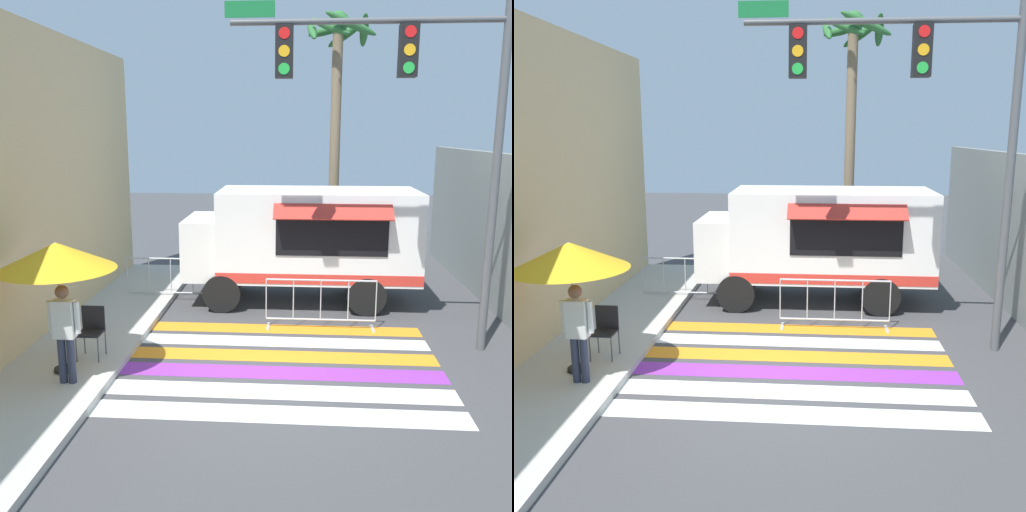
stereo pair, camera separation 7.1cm
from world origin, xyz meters
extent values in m
plane|color=#424244|center=(0.00, 0.00, 0.00)|extent=(60.00, 60.00, 0.00)
cube|color=white|center=(0.00, -1.03, 0.00)|extent=(6.40, 0.56, 0.01)
cube|color=white|center=(0.00, -0.27, 0.00)|extent=(6.40, 0.56, 0.01)
cube|color=purple|center=(0.00, 0.49, 0.00)|extent=(6.40, 0.56, 0.01)
cube|color=orange|center=(0.00, 1.25, 0.00)|extent=(6.40, 0.56, 0.01)
cube|color=white|center=(0.00, 2.01, 0.00)|extent=(6.40, 0.56, 0.01)
cube|color=orange|center=(0.00, 2.77, 0.00)|extent=(6.40, 0.56, 0.01)
cube|color=white|center=(1.06, 4.92, 1.73)|extent=(4.76, 2.26, 2.12)
cube|color=white|center=(-1.32, 4.92, 1.39)|extent=(1.68, 2.08, 1.43)
cube|color=#1E232D|center=(-2.11, 4.92, 1.74)|extent=(0.06, 1.80, 0.54)
cube|color=black|center=(1.34, 3.78, 1.89)|extent=(2.52, 0.03, 0.95)
cube|color=red|center=(1.34, 3.57, 2.45)|extent=(2.62, 0.43, 0.31)
cube|color=red|center=(1.06, 3.78, 0.85)|extent=(4.76, 0.01, 0.24)
cylinder|color=black|center=(-1.18, 3.88, 0.45)|extent=(0.90, 0.22, 0.90)
cylinder|color=black|center=(-1.18, 5.96, 0.45)|extent=(0.90, 0.22, 0.90)
cylinder|color=black|center=(2.18, 3.88, 0.45)|extent=(0.90, 0.22, 0.90)
cylinder|color=black|center=(2.18, 5.96, 0.45)|extent=(0.90, 0.22, 0.90)
cylinder|color=#515456|center=(4.17, 1.89, 3.28)|extent=(0.16, 0.16, 6.57)
cylinder|color=#515456|center=(1.74, 1.89, 6.07)|extent=(4.86, 0.11, 0.11)
cube|color=black|center=(2.47, 1.86, 5.56)|extent=(0.32, 0.28, 0.90)
cylinder|color=red|center=(2.47, 1.72, 5.86)|extent=(0.20, 0.02, 0.20)
cylinder|color=#F2A519|center=(2.47, 1.72, 5.56)|extent=(0.20, 0.02, 0.20)
cylinder|color=green|center=(2.47, 1.72, 5.26)|extent=(0.20, 0.02, 0.20)
cube|color=black|center=(0.29, 1.86, 5.56)|extent=(0.32, 0.28, 0.90)
cylinder|color=red|center=(0.29, 1.72, 5.86)|extent=(0.20, 0.02, 0.20)
cylinder|color=#F2A519|center=(0.29, 1.72, 5.56)|extent=(0.20, 0.02, 0.20)
cylinder|color=green|center=(0.29, 1.72, 5.26)|extent=(0.20, 0.02, 0.20)
cube|color=#197238|center=(-0.33, 1.87, 6.29)|extent=(0.90, 0.02, 0.28)
cylinder|color=black|center=(-3.39, 0.00, 0.17)|extent=(0.36, 0.36, 0.06)
cylinder|color=#B2B2B7|center=(-3.39, 0.00, 1.26)|extent=(0.04, 0.04, 2.25)
cone|color=yellow|center=(-3.39, 0.00, 2.16)|extent=(1.95, 1.95, 0.45)
cylinder|color=#4C4C51|center=(-3.33, 0.39, 0.37)|extent=(0.02, 0.02, 0.46)
cylinder|color=#4C4C51|center=(-2.93, 0.39, 0.37)|extent=(0.02, 0.02, 0.46)
cylinder|color=#4C4C51|center=(-3.33, 0.79, 0.37)|extent=(0.02, 0.02, 0.46)
cylinder|color=#4C4C51|center=(-2.93, 0.79, 0.37)|extent=(0.02, 0.02, 0.46)
cube|color=black|center=(-3.13, 0.59, 0.61)|extent=(0.42, 0.42, 0.03)
cube|color=black|center=(-3.13, 0.79, 0.85)|extent=(0.42, 0.03, 0.44)
cylinder|color=#2D3347|center=(-3.22, -0.44, 0.52)|extent=(0.13, 0.13, 0.78)
cylinder|color=#2D3347|center=(-3.07, -0.44, 0.52)|extent=(0.13, 0.13, 0.78)
cube|color=silver|center=(-3.15, -0.44, 1.23)|extent=(0.34, 0.20, 0.63)
cylinder|color=silver|center=(-3.37, -0.44, 1.26)|extent=(0.09, 0.09, 0.53)
cylinder|color=silver|center=(-2.93, -0.44, 1.26)|extent=(0.09, 0.09, 0.53)
sphere|color=brown|center=(-3.15, -0.44, 1.68)|extent=(0.22, 0.22, 0.22)
cylinder|color=#B7BABF|center=(1.09, 2.90, 1.07)|extent=(2.35, 0.04, 0.04)
cylinder|color=#B7BABF|center=(1.09, 2.90, 0.20)|extent=(2.35, 0.04, 0.04)
cylinder|color=#B7BABF|center=(-0.08, 2.90, 0.64)|extent=(0.02, 0.02, 0.88)
cylinder|color=#B7BABF|center=(0.51, 2.90, 0.64)|extent=(0.02, 0.02, 0.88)
cylinder|color=#B7BABF|center=(1.09, 2.90, 0.64)|extent=(0.02, 0.02, 0.88)
cylinder|color=#B7BABF|center=(1.68, 2.90, 0.64)|extent=(0.02, 0.02, 0.88)
cylinder|color=#B7BABF|center=(2.27, 2.90, 0.64)|extent=(0.02, 0.02, 0.88)
cube|color=#B7BABF|center=(-0.03, 2.90, 0.01)|extent=(0.06, 0.44, 0.03)
cube|color=#B7BABF|center=(2.22, 2.90, 0.01)|extent=(0.06, 0.44, 0.03)
cylinder|color=#B7BABF|center=(-2.58, 4.74, 1.07)|extent=(2.22, 0.04, 0.04)
cylinder|color=#B7BABF|center=(-2.58, 4.74, 0.20)|extent=(2.22, 0.04, 0.04)
cylinder|color=#B7BABF|center=(-3.69, 4.74, 0.64)|extent=(0.02, 0.02, 0.88)
cylinder|color=#B7BABF|center=(-3.13, 4.74, 0.64)|extent=(0.02, 0.02, 0.88)
cylinder|color=#B7BABF|center=(-2.58, 4.74, 0.64)|extent=(0.02, 0.02, 0.88)
cylinder|color=#B7BABF|center=(-2.03, 4.74, 0.64)|extent=(0.02, 0.02, 0.88)
cylinder|color=#B7BABF|center=(-1.47, 4.74, 0.64)|extent=(0.02, 0.02, 0.88)
cube|color=#B7BABF|center=(-3.64, 4.74, 0.01)|extent=(0.06, 0.44, 0.03)
cube|color=#B7BABF|center=(-1.52, 4.74, 0.01)|extent=(0.06, 0.44, 0.03)
cylinder|color=#7A664C|center=(1.64, 8.50, 3.54)|extent=(0.30, 0.30, 7.07)
sphere|color=#2D6B33|center=(1.64, 8.50, 7.22)|extent=(0.60, 0.60, 0.60)
ellipsoid|color=#2D6B33|center=(2.37, 8.46, 6.98)|extent=(0.32, 1.42, 0.89)
ellipsoid|color=#2D6B33|center=(1.90, 9.07, 6.97)|extent=(1.19, 0.72, 0.82)
ellipsoid|color=#2D6B33|center=(1.31, 9.03, 7.06)|extent=(1.19, 0.89, 0.57)
ellipsoid|color=#2D6B33|center=(0.90, 8.43, 7.00)|extent=(0.37, 1.47, 0.86)
ellipsoid|color=#2D6B33|center=(1.38, 7.93, 7.02)|extent=(1.25, 0.75, 0.71)
ellipsoid|color=#2D6B33|center=(1.95, 7.75, 7.04)|extent=(1.59, 0.83, 0.74)
camera|label=1|loc=(0.57, -8.90, 4.17)|focal=40.00mm
camera|label=2|loc=(0.64, -8.89, 4.17)|focal=40.00mm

